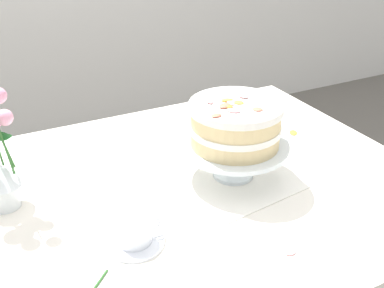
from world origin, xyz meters
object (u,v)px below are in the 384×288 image
object	(u,v)px
dining_table	(169,224)
teacup	(134,234)
cake_stand	(234,149)
layer_cake	(235,124)

from	to	relation	value
dining_table	teacup	bearing A→B (deg)	-136.13
dining_table	cake_stand	bearing A→B (deg)	1.26
dining_table	teacup	distance (m)	0.23
dining_table	cake_stand	world-z (taller)	cake_stand
teacup	dining_table	bearing A→B (deg)	43.87
dining_table	cake_stand	size ratio (longest dim) A/B	4.83
layer_cake	teacup	xyz separation A→B (m)	(-0.34, -0.14, -0.13)
layer_cake	teacup	distance (m)	0.39
cake_stand	teacup	bearing A→B (deg)	-157.29
teacup	cake_stand	bearing A→B (deg)	22.71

